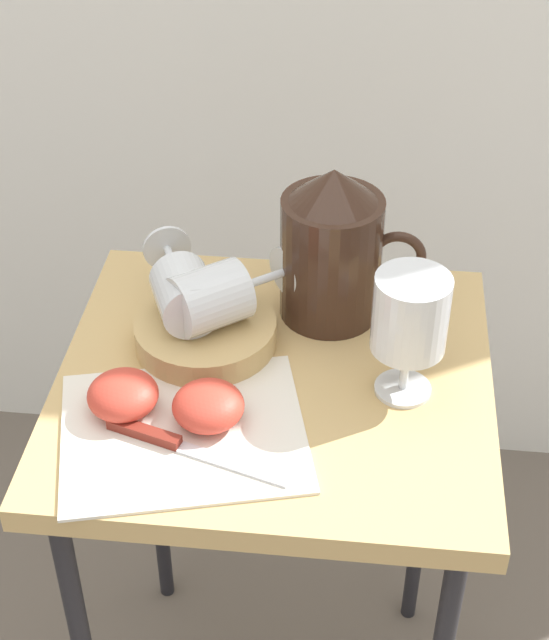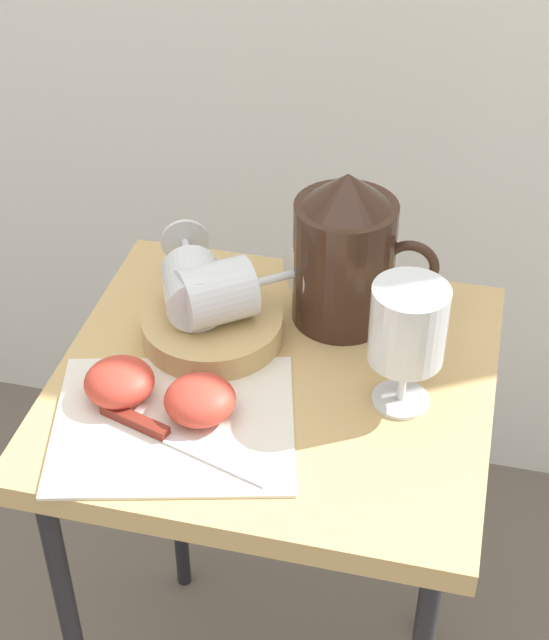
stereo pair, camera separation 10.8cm
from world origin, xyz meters
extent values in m
cube|color=tan|center=(0.00, 0.00, 0.67)|extent=(0.50, 0.46, 0.03)
cylinder|color=black|center=(-0.21, 0.19, 0.33)|extent=(0.02, 0.02, 0.65)
cylinder|color=black|center=(0.21, 0.19, 0.33)|extent=(0.02, 0.02, 0.65)
cube|color=silver|center=(-0.09, -0.10, 0.69)|extent=(0.30, 0.27, 0.00)
cylinder|color=tan|center=(-0.09, 0.05, 0.70)|extent=(0.17, 0.17, 0.03)
cylinder|color=#382319|center=(0.05, 0.13, 0.76)|extent=(0.12, 0.12, 0.16)
cylinder|color=orange|center=(0.05, 0.13, 0.73)|extent=(0.11, 0.11, 0.09)
cone|color=#382319|center=(0.05, 0.13, 0.86)|extent=(0.10, 0.10, 0.04)
torus|color=#382319|center=(0.13, 0.13, 0.77)|extent=(0.07, 0.01, 0.07)
cylinder|color=silver|center=(0.15, -0.01, 0.69)|extent=(0.06, 0.06, 0.00)
cylinder|color=silver|center=(0.15, -0.01, 0.72)|extent=(0.01, 0.01, 0.06)
cylinder|color=silver|center=(0.15, -0.01, 0.79)|extent=(0.08, 0.08, 0.09)
cylinder|color=orange|center=(0.15, -0.01, 0.77)|extent=(0.07, 0.07, 0.04)
cylinder|color=silver|center=(-0.11, 0.05, 0.75)|extent=(0.10, 0.10, 0.07)
cylinder|color=silver|center=(-0.14, 0.11, 0.75)|extent=(0.03, 0.06, 0.01)
cylinder|color=silver|center=(-0.15, 0.14, 0.75)|extent=(0.06, 0.03, 0.06)
cylinder|color=silver|center=(-0.08, 0.04, 0.76)|extent=(0.11, 0.11, 0.07)
cylinder|color=silver|center=(-0.02, 0.09, 0.76)|extent=(0.05, 0.04, 0.01)
cylinder|color=silver|center=(0.00, 0.11, 0.76)|extent=(0.04, 0.05, 0.06)
ellipsoid|color=#CC3D2D|center=(-0.16, -0.08, 0.71)|extent=(0.08, 0.08, 0.04)
ellipsoid|color=#CC3D2D|center=(-0.06, -0.09, 0.71)|extent=(0.08, 0.08, 0.04)
cube|color=silver|center=(-0.03, -0.15, 0.69)|extent=(0.12, 0.05, 0.00)
cube|color=maroon|center=(-0.13, -0.12, 0.69)|extent=(0.09, 0.04, 0.01)
camera|label=1|loc=(0.09, -0.85, 1.43)|focal=55.42mm
camera|label=2|loc=(0.20, -0.83, 1.43)|focal=55.42mm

